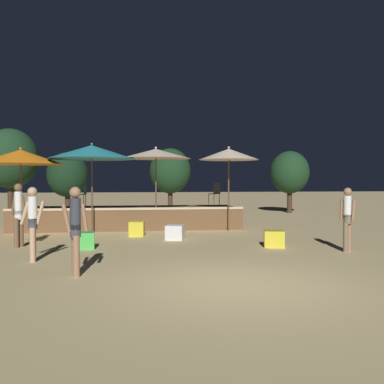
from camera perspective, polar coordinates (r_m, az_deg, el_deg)
ground_plane at (r=7.69m, az=6.09°, el=-12.27°), size 120.00×120.00×0.00m
wooden_deck at (r=16.95m, az=-8.50°, el=-3.37°), size 8.51×2.87×0.86m
patio_umbrella_0 at (r=15.56m, az=-4.84°, el=5.10°), size 2.54×2.54×3.06m
patio_umbrella_1 at (r=15.84m, az=-21.89°, el=4.35°), size 2.91×2.91×2.98m
patio_umbrella_2 at (r=15.23m, az=-13.22°, el=5.20°), size 2.97×2.97×3.14m
patio_umbrella_3 at (r=15.62m, az=4.92°, el=5.02°), size 2.19×2.19×3.07m
cube_seat_0 at (r=11.90m, az=-13.99°, el=-6.29°), size 0.49×0.49×0.45m
cube_seat_1 at (r=13.33m, az=-2.26°, el=-5.39°), size 0.67×0.67×0.45m
cube_seat_2 at (r=14.23m, az=-7.37°, el=-4.89°), size 0.54×0.54×0.49m
cube_seat_3 at (r=12.09m, az=10.89°, el=-6.13°), size 0.66×0.66×0.46m
person_0 at (r=10.32m, az=-20.48°, el=-3.70°), size 0.55×0.29×1.69m
person_1 at (r=8.49m, az=-15.28°, el=-4.63°), size 0.50×0.29×1.72m
person_2 at (r=12.65m, az=-22.12°, el=-2.54°), size 0.48×0.32×1.75m
person_4 at (r=11.73m, az=20.01°, el=-3.21°), size 0.31×0.39×1.65m
bistro_chair_0 at (r=17.01m, az=3.17°, el=0.07°), size 0.47×0.47×0.90m
bistro_chair_1 at (r=16.77m, az=-14.32°, el=0.01°), size 0.41×0.40×0.90m
frisbee_disc at (r=12.96m, az=10.26°, el=-6.54°), size 0.25×0.25×0.03m
background_tree_0 at (r=24.87m, az=12.90°, el=2.55°), size 2.19×2.19×3.51m
background_tree_1 at (r=24.38m, az=-16.27°, el=2.21°), size 2.23×2.23×3.39m
background_tree_2 at (r=25.06m, az=-2.92°, el=2.80°), size 2.40×2.40×3.72m
background_tree_3 at (r=23.23m, az=-23.09°, el=4.10°), size 2.72×2.72×4.43m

